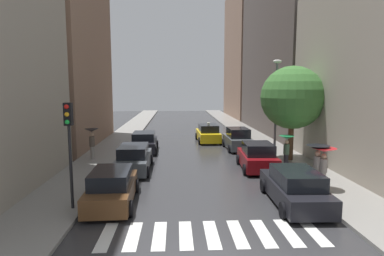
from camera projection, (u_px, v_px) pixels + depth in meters
ground_plane at (188, 138)px, 32.65m from camera, size 28.00×72.00×0.04m
sidewalk_left at (123, 137)px, 32.31m from camera, size 3.00×72.00×0.15m
sidewalk_right at (252, 136)px, 32.96m from camera, size 3.00×72.00×0.15m
crosswalk_stripes at (212, 234)px, 11.21m from camera, size 7.65×2.20×0.01m
building_left_mid at (61, 50)px, 27.61m from camera, size 6.00×13.19×16.34m
building_right_mid at (289, 26)px, 34.70m from camera, size 6.00×19.41×23.04m
building_right_far at (249, 54)px, 53.49m from camera, size 6.00×16.14×20.76m
parked_car_left_nearest at (112, 188)px, 13.98m from camera, size 2.14×4.51×1.57m
parked_car_left_second at (134, 159)px, 19.53m from camera, size 2.08×4.67×1.60m
parked_car_left_third at (144, 142)px, 25.40m from camera, size 2.16×4.23×1.56m
parked_car_right_nearest at (295, 188)px, 14.00m from camera, size 2.20×4.82×1.56m
parked_car_right_second at (257, 157)px, 19.89m from camera, size 2.27×4.09×1.68m
parked_car_right_third at (238, 140)px, 26.22m from camera, size 2.06×4.05×1.77m
taxi_midroad at (208, 134)px, 29.97m from camera, size 2.18×4.42×1.81m
pedestrian_foreground at (92, 138)px, 22.05m from camera, size 0.91×0.91×2.09m
pedestrian_near_tree at (318, 156)px, 15.70m from camera, size 1.11×1.11×2.10m
pedestrian_by_kerb at (324, 158)px, 15.53m from camera, size 1.15×1.15×2.01m
pedestrian_far_side at (287, 145)px, 19.87m from camera, size 0.92×0.92×1.94m
street_tree_right at (292, 98)px, 21.46m from camera, size 4.17×4.17×6.30m
traffic_light_left_corner at (69, 132)px, 12.83m from camera, size 0.30×0.42×4.30m
lamp_post_right at (276, 102)px, 21.88m from camera, size 0.60×0.28×6.71m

